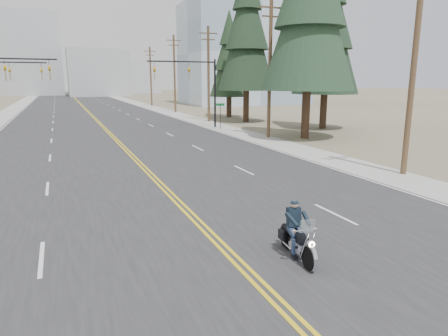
% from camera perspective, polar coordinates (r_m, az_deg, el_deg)
% --- Properties ---
extents(ground_plane, '(400.00, 400.00, 0.00)m').
position_cam_1_polar(ground_plane, '(9.91, 6.24, -17.34)').
color(ground_plane, '#776D56').
rests_on(ground_plane, ground).
extents(road, '(20.00, 200.00, 0.01)m').
position_cam_1_polar(road, '(77.78, -19.38, 8.15)').
color(road, '#303033').
rests_on(road, ground).
extents(sidewalk_left, '(3.00, 200.00, 0.01)m').
position_cam_1_polar(sidewalk_left, '(78.01, -27.89, 7.43)').
color(sidewalk_left, '#A5A5A0').
rests_on(sidewalk_left, ground).
extents(sidewalk_right, '(3.00, 200.00, 0.01)m').
position_cam_1_polar(sidewalk_right, '(79.24, -10.97, 8.69)').
color(sidewalk_right, '#A5A5A0').
rests_on(sidewalk_right, ground).
extents(traffic_mast_right, '(7.10, 0.26, 7.00)m').
position_cam_1_polar(traffic_mast_right, '(41.65, -3.97, 12.47)').
color(traffic_mast_right, black).
rests_on(traffic_mast_right, ground).
extents(traffic_mast_far, '(6.10, 0.26, 7.00)m').
position_cam_1_polar(traffic_mast_far, '(47.79, -29.03, 10.89)').
color(traffic_mast_far, black).
rests_on(traffic_mast_far, ground).
extents(street_sign, '(0.90, 0.06, 2.62)m').
position_cam_1_polar(street_sign, '(40.52, -0.53, 8.06)').
color(street_sign, black).
rests_on(street_sign, ground).
extents(utility_pole_a, '(2.20, 0.30, 11.00)m').
position_cam_1_polar(utility_pole_a, '(22.80, 25.51, 13.35)').
color(utility_pole_a, brown).
rests_on(utility_pole_a, ground).
extents(utility_pole_b, '(2.20, 0.30, 11.50)m').
position_cam_1_polar(utility_pole_b, '(34.80, 6.57, 14.15)').
color(utility_pole_b, brown).
rests_on(utility_pole_b, ground).
extents(utility_pole_c, '(2.20, 0.30, 11.00)m').
position_cam_1_polar(utility_pole_c, '(48.49, -2.23, 13.42)').
color(utility_pole_c, brown).
rests_on(utility_pole_c, ground).
extents(utility_pole_d, '(2.20, 0.30, 11.50)m').
position_cam_1_polar(utility_pole_d, '(62.78, -7.08, 13.35)').
color(utility_pole_d, brown).
rests_on(utility_pole_d, ground).
extents(utility_pole_e, '(2.20, 0.30, 11.00)m').
position_cam_1_polar(utility_pole_e, '(79.30, -10.42, 12.86)').
color(utility_pole_e, brown).
rests_on(utility_pole_e, ground).
extents(glass_building, '(24.00, 16.00, 20.00)m').
position_cam_1_polar(glass_building, '(85.70, 2.82, 15.86)').
color(glass_building, '#9EB5CC').
rests_on(glass_building, ground).
extents(haze_bldg_b, '(18.00, 14.00, 14.00)m').
position_cam_1_polar(haze_bldg_b, '(133.09, -17.50, 12.81)').
color(haze_bldg_b, '#ADB2B7').
rests_on(haze_bldg_b, ground).
extents(haze_bldg_c, '(16.00, 12.00, 18.00)m').
position_cam_1_polar(haze_bldg_c, '(125.62, -1.76, 14.33)').
color(haze_bldg_c, '#B7BCC6').
rests_on(haze_bldg_c, ground).
extents(haze_bldg_d, '(20.00, 15.00, 26.00)m').
position_cam_1_polar(haze_bldg_d, '(147.94, -26.18, 14.37)').
color(haze_bldg_d, '#ADB2B7').
rests_on(haze_bldg_d, ground).
extents(haze_bldg_e, '(14.00, 14.00, 12.00)m').
position_cam_1_polar(haze_bldg_e, '(160.20, -12.11, 12.59)').
color(haze_bldg_e, '#B7BCC6').
rests_on(haze_bldg_e, ground).
extents(motorcyclist, '(1.15, 2.17, 1.62)m').
position_cam_1_polar(motorcyclist, '(11.39, 10.50, -8.88)').
color(motorcyclist, black).
rests_on(motorcyclist, ground).
extents(conifer_mid, '(6.65, 6.65, 17.73)m').
position_cam_1_polar(conifer_mid, '(42.74, 14.62, 19.16)').
color(conifer_mid, '#382619').
rests_on(conifer_mid, ground).
extents(conifer_tall, '(6.72, 6.72, 18.66)m').
position_cam_1_polar(conifer_tall, '(48.33, 3.30, 19.35)').
color(conifer_tall, '#382619').
rests_on(conifer_tall, ground).
extents(conifer_far, '(5.16, 5.16, 13.81)m').
position_cam_1_polar(conifer_far, '(54.31, 0.73, 15.64)').
color(conifer_far, '#382619').
rests_on(conifer_far, ground).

